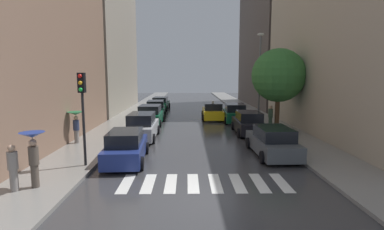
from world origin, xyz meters
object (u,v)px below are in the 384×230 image
object	(u,v)px
traffic_light_left_corner	(82,98)
parked_car_right_second	(248,123)
pedestrian_by_kerb	(270,116)
street_tree_right	(278,75)
parked_car_left_fourth	(156,109)
parked_car_right_third	(235,113)
pedestrian_near_tree	(13,167)
pedestrian_far_side	(33,149)
parked_car_right_nearest	(273,142)
lamp_post_right	(260,72)
parked_car_left_fifth	(161,103)
taxi_midroad	(213,111)
parked_car_left_nearest	(126,147)
parked_car_left_third	(150,115)
parked_car_left_second	(142,127)
pedestrian_foreground	(76,120)

from	to	relation	value
traffic_light_left_corner	parked_car_right_second	bearing A→B (deg)	41.30
pedestrian_by_kerb	street_tree_right	bearing A→B (deg)	98.25
parked_car_left_fourth	parked_car_right_third	distance (m)	8.73
pedestrian_by_kerb	pedestrian_near_tree	bearing A→B (deg)	-34.82
pedestrian_far_side	parked_car_right_second	bearing A→B (deg)	-44.07
parked_car_left_fourth	parked_car_right_third	size ratio (longest dim) A/B	1.01
parked_car_right_nearest	lamp_post_right	xyz separation A→B (m)	(1.60, 10.01, 3.78)
parked_car_right_third	pedestrian_far_side	size ratio (longest dim) A/B	2.16
parked_car_left_fifth	parked_car_right_nearest	size ratio (longest dim) A/B	0.94
taxi_midroad	parked_car_left_nearest	bearing A→B (deg)	159.81
parked_car_left_third	lamp_post_right	bearing A→B (deg)	-90.19
parked_car_right_nearest	parked_car_left_fifth	bearing A→B (deg)	18.97
pedestrian_by_kerb	taxi_midroad	bearing A→B (deg)	-134.83
parked_car_left_fourth	parked_car_right_nearest	distance (m)	17.56
parked_car_left_second	parked_car_left_fifth	size ratio (longest dim) A/B	1.04
parked_car_right_second	pedestrian_near_tree	world-z (taller)	pedestrian_near_tree
parked_car_left_third	taxi_midroad	distance (m)	6.46
pedestrian_near_tree	pedestrian_far_side	xyz separation A→B (m)	(0.58, 0.36, 0.57)
parked_car_left_fourth	taxi_midroad	world-z (taller)	taxi_midroad
parked_car_left_nearest	lamp_post_right	distance (m)	14.97
parked_car_right_nearest	taxi_midroad	xyz separation A→B (m)	(-2.12, 13.21, 0.02)
parked_car_left_nearest	pedestrian_near_tree	xyz separation A→B (m)	(-3.25, -4.13, 0.30)
pedestrian_by_kerb	parked_car_left_fifth	bearing A→B (deg)	-134.68
parked_car_left_fourth	traffic_light_left_corner	bearing A→B (deg)	172.47
parked_car_left_second	parked_car_right_third	world-z (taller)	parked_car_left_second
parked_car_left_fifth	parked_car_left_third	bearing A→B (deg)	-177.12
parked_car_left_second	lamp_post_right	size ratio (longest dim) A/B	0.61
pedestrian_near_tree	traffic_light_left_corner	distance (m)	4.11
pedestrian_far_side	pedestrian_foreground	bearing A→B (deg)	7.65
parked_car_left_nearest	pedestrian_by_kerb	world-z (taller)	pedestrian_by_kerb
parked_car_right_second	pedestrian_by_kerb	distance (m)	2.39
parked_car_right_second	lamp_post_right	world-z (taller)	lamp_post_right
parked_car_left_fourth	parked_car_right_third	bearing A→B (deg)	-120.93
taxi_midroad	lamp_post_right	size ratio (longest dim) A/B	0.60
pedestrian_far_side	parked_car_left_fourth	bearing A→B (deg)	-7.58
pedestrian_far_side	street_tree_right	distance (m)	17.84
pedestrian_far_side	street_tree_right	xyz separation A→B (m)	(12.77, 12.17, 2.65)
parked_car_right_third	taxi_midroad	distance (m)	2.51
parked_car_left_nearest	parked_car_right_nearest	size ratio (longest dim) A/B	0.94
parked_car_right_third	pedestrian_far_side	xyz separation A→B (m)	(-10.15, -16.43, 0.83)
parked_car_left_third	street_tree_right	bearing A→B (deg)	-104.90
parked_car_left_nearest	parked_car_right_second	world-z (taller)	parked_car_right_second
street_tree_right	parked_car_right_third	bearing A→B (deg)	121.61
parked_car_right_second	pedestrian_near_tree	size ratio (longest dim) A/B	2.63
parked_car_right_third	pedestrian_far_side	world-z (taller)	pedestrian_far_side
pedestrian_foreground	pedestrian_by_kerb	world-z (taller)	pedestrian_foreground
pedestrian_near_tree	street_tree_right	world-z (taller)	street_tree_right
traffic_light_left_corner	pedestrian_far_side	bearing A→B (deg)	-109.51
parked_car_left_fourth	lamp_post_right	distance (m)	11.69
taxi_midroad	pedestrian_foreground	size ratio (longest dim) A/B	2.36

